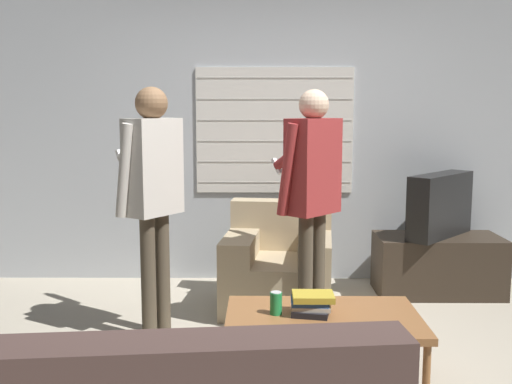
{
  "coord_description": "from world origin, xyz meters",
  "views": [
    {
      "loc": [
        -0.1,
        -3.35,
        1.56
      ],
      "look_at": [
        -0.13,
        0.61,
        1.0
      ],
      "focal_mm": 42.0,
      "sensor_mm": 36.0,
      "label": 1
    }
  ],
  "objects_px": {
    "person_left_standing": "(152,182)",
    "soda_can": "(276,303)",
    "armchair_beige": "(279,266)",
    "tv": "(440,205)",
    "person_right_standing": "(311,183)",
    "book_stack": "(311,304)",
    "coffee_table": "(323,322)",
    "spare_remote": "(307,302)"
  },
  "relations": [
    {
      "from": "person_left_standing",
      "to": "soda_can",
      "type": "bearing_deg",
      "value": -99.48
    },
    {
      "from": "armchair_beige",
      "to": "tv",
      "type": "height_order",
      "value": "tv"
    },
    {
      "from": "person_right_standing",
      "to": "book_stack",
      "type": "relative_size",
      "value": 7.08
    },
    {
      "from": "coffee_table",
      "to": "spare_remote",
      "type": "xyz_separation_m",
      "value": [
        -0.07,
        0.19,
        0.05
      ]
    },
    {
      "from": "person_left_standing",
      "to": "book_stack",
      "type": "xyz_separation_m",
      "value": [
        1.0,
        -0.78,
        -0.58
      ]
    },
    {
      "from": "person_left_standing",
      "to": "spare_remote",
      "type": "xyz_separation_m",
      "value": [
        0.99,
        -0.61,
        -0.62
      ]
    },
    {
      "from": "book_stack",
      "to": "soda_can",
      "type": "distance_m",
      "value": 0.19
    },
    {
      "from": "armchair_beige",
      "to": "tv",
      "type": "relative_size",
      "value": 1.28
    },
    {
      "from": "coffee_table",
      "to": "person_right_standing",
      "type": "bearing_deg",
      "value": 89.99
    },
    {
      "from": "coffee_table",
      "to": "person_left_standing",
      "type": "relative_size",
      "value": 0.63
    },
    {
      "from": "person_right_standing",
      "to": "tv",
      "type": "bearing_deg",
      "value": -8.66
    },
    {
      "from": "armchair_beige",
      "to": "spare_remote",
      "type": "xyz_separation_m",
      "value": [
        0.13,
        -1.26,
        0.13
      ]
    },
    {
      "from": "armchair_beige",
      "to": "tv",
      "type": "distance_m",
      "value": 1.45
    },
    {
      "from": "tv",
      "to": "person_left_standing",
      "type": "bearing_deg",
      "value": -23.58
    },
    {
      "from": "armchair_beige",
      "to": "soda_can",
      "type": "bearing_deg",
      "value": 94.01
    },
    {
      "from": "spare_remote",
      "to": "armchair_beige",
      "type": "bearing_deg",
      "value": 87.06
    },
    {
      "from": "person_left_standing",
      "to": "soda_can",
      "type": "xyz_separation_m",
      "value": [
        0.81,
        -0.78,
        -0.57
      ]
    },
    {
      "from": "tv",
      "to": "soda_can",
      "type": "xyz_separation_m",
      "value": [
        -1.41,
        -1.76,
        -0.26
      ]
    },
    {
      "from": "book_stack",
      "to": "person_right_standing",
      "type": "bearing_deg",
      "value": 85.68
    },
    {
      "from": "coffee_table",
      "to": "spare_remote",
      "type": "height_order",
      "value": "spare_remote"
    },
    {
      "from": "armchair_beige",
      "to": "person_right_standing",
      "type": "height_order",
      "value": "person_right_standing"
    },
    {
      "from": "armchair_beige",
      "to": "person_right_standing",
      "type": "bearing_deg",
      "value": 114.85
    },
    {
      "from": "person_left_standing",
      "to": "person_right_standing",
      "type": "relative_size",
      "value": 1.01
    },
    {
      "from": "tv",
      "to": "book_stack",
      "type": "distance_m",
      "value": 2.15
    },
    {
      "from": "book_stack",
      "to": "soda_can",
      "type": "height_order",
      "value": "soda_can"
    },
    {
      "from": "coffee_table",
      "to": "armchair_beige",
      "type": "bearing_deg",
      "value": 97.84
    },
    {
      "from": "person_right_standing",
      "to": "book_stack",
      "type": "height_order",
      "value": "person_right_standing"
    },
    {
      "from": "person_right_standing",
      "to": "armchair_beige",
      "type": "bearing_deg",
      "value": 61.17
    },
    {
      "from": "tv",
      "to": "person_left_standing",
      "type": "distance_m",
      "value": 2.44
    },
    {
      "from": "person_right_standing",
      "to": "book_stack",
      "type": "distance_m",
      "value": 1.01
    },
    {
      "from": "coffee_table",
      "to": "tv",
      "type": "distance_m",
      "value": 2.14
    },
    {
      "from": "armchair_beige",
      "to": "book_stack",
      "type": "distance_m",
      "value": 1.45
    },
    {
      "from": "person_right_standing",
      "to": "book_stack",
      "type": "bearing_deg",
      "value": -141.69
    },
    {
      "from": "coffee_table",
      "to": "person_left_standing",
      "type": "height_order",
      "value": "person_left_standing"
    },
    {
      "from": "person_left_standing",
      "to": "book_stack",
      "type": "distance_m",
      "value": 1.39
    },
    {
      "from": "armchair_beige",
      "to": "soda_can",
      "type": "height_order",
      "value": "armchair_beige"
    },
    {
      "from": "coffee_table",
      "to": "soda_can",
      "type": "relative_size",
      "value": 8.41
    },
    {
      "from": "armchair_beige",
      "to": "book_stack",
      "type": "height_order",
      "value": "armchair_beige"
    },
    {
      "from": "armchair_beige",
      "to": "person_left_standing",
      "type": "height_order",
      "value": "person_left_standing"
    },
    {
      "from": "tv",
      "to": "book_stack",
      "type": "height_order",
      "value": "tv"
    },
    {
      "from": "person_right_standing",
      "to": "spare_remote",
      "type": "distance_m",
      "value": 0.9
    },
    {
      "from": "coffee_table",
      "to": "person_right_standing",
      "type": "relative_size",
      "value": 0.63
    }
  ]
}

